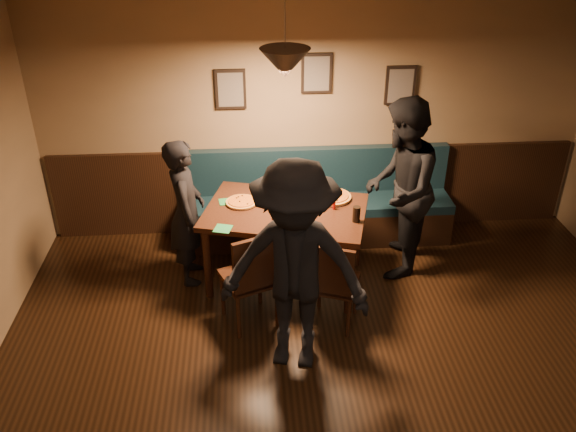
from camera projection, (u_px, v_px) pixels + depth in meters
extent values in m
plane|color=silver|center=(408.00, 82.00, 2.75)|extent=(7.00, 7.00, 0.00)
plane|color=#8C704F|center=(315.00, 113.00, 6.48)|extent=(6.00, 0.00, 6.00)
cube|color=black|center=(314.00, 189.00, 6.89)|extent=(5.88, 0.06, 1.00)
cube|color=black|center=(231.00, 89.00, 6.25)|extent=(0.32, 0.04, 0.42)
cube|color=black|center=(317.00, 73.00, 6.23)|extent=(0.32, 0.04, 0.42)
cube|color=black|center=(400.00, 85.00, 6.36)|extent=(0.32, 0.04, 0.42)
cone|color=black|center=(285.00, 63.00, 5.09)|extent=(0.44, 0.44, 0.25)
cube|color=black|center=(285.00, 246.00, 5.99)|extent=(1.74, 1.35, 0.82)
imported|color=black|center=(186.00, 212.00, 5.87)|extent=(0.40, 0.58, 1.52)
imported|color=black|center=(400.00, 189.00, 5.93)|extent=(0.96, 1.08, 1.86)
imported|color=black|center=(295.00, 269.00, 4.72)|extent=(1.34, 0.96, 1.87)
cylinder|color=orange|center=(242.00, 202.00, 5.89)|extent=(0.37, 0.37, 0.04)
cylinder|color=#D05E27|center=(292.00, 215.00, 5.66)|extent=(0.45, 0.45, 0.04)
cylinder|color=orange|center=(332.00, 197.00, 5.98)|extent=(0.49, 0.49, 0.04)
cylinder|color=black|center=(356.00, 214.00, 5.56)|extent=(0.07, 0.07, 0.15)
cylinder|color=#A20C05|center=(334.00, 203.00, 5.77)|extent=(0.03, 0.03, 0.13)
cube|color=#1F773A|center=(226.00, 202.00, 5.93)|extent=(0.16, 0.16, 0.01)
cube|color=#207A3E|center=(223.00, 229.00, 5.47)|extent=(0.19, 0.19, 0.01)
cube|color=#B4B4B9|center=(288.00, 229.00, 5.47)|extent=(0.18, 0.05, 0.00)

